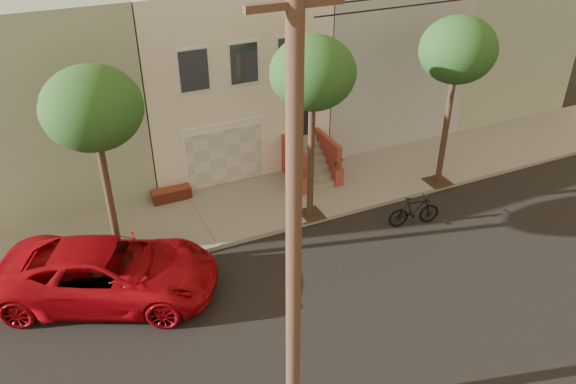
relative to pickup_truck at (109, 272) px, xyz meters
name	(u,v)px	position (x,y,z in m)	size (l,w,h in m)	color
ground	(339,294)	(5.99, -2.70, -0.85)	(90.00, 90.00, 0.00)	black
sidewalk	(267,203)	(5.99, 2.65, -0.78)	(40.00, 3.70, 0.15)	gray
house_row	(210,61)	(5.99, 8.49, 2.79)	(33.10, 11.70, 7.00)	beige
tree_left	(92,110)	(0.49, 1.20, 4.40)	(2.70, 2.57, 6.30)	#2D2116
tree_mid	(313,74)	(6.99, 1.20, 4.40)	(2.70, 2.57, 6.30)	#2D2116
tree_right	(458,51)	(12.49, 1.20, 4.40)	(2.70, 2.57, 6.30)	#2D2116
pickup_truck	(109,272)	(0.00, 0.00, 0.00)	(2.83, 6.14, 1.71)	#9F070F
motorcycle	(414,211)	(10.05, -0.62, -0.30)	(0.52, 1.85, 1.11)	black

